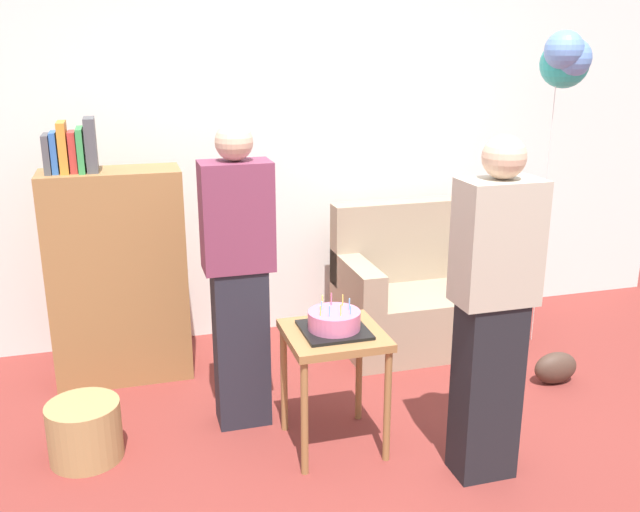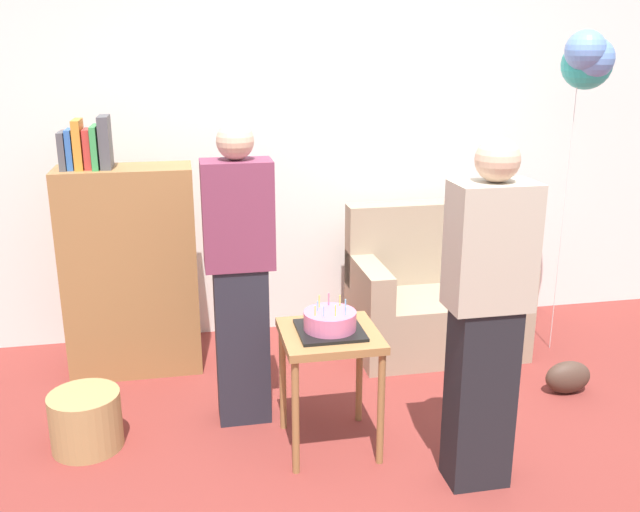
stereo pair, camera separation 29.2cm
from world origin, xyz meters
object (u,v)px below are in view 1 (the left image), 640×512
object	(u,v)px
person_blowing_candles	(239,278)
person_holding_cake	(492,312)
couch	(418,295)
wicker_basket	(85,431)
handbag	(556,368)
balloon_bunch	(566,59)
side_table	(334,350)
birthday_cake	(334,322)
bookshelf	(117,273)

from	to	relation	value
person_blowing_candles	person_holding_cake	distance (m)	1.30
couch	wicker_basket	distance (m)	2.35
handbag	balloon_bunch	world-z (taller)	balloon_bunch
balloon_bunch	couch	bearing A→B (deg)	164.82
side_table	wicker_basket	size ratio (longest dim) A/B	1.76
birthday_cake	balloon_bunch	size ratio (longest dim) A/B	0.15
person_holding_cake	balloon_bunch	xyz separation A→B (m)	(1.17, 1.29, 1.07)
wicker_basket	couch	bearing A→B (deg)	21.65
person_blowing_candles	wicker_basket	xyz separation A→B (m)	(-0.82, -0.15, -0.68)
bookshelf	handbag	xyz separation A→B (m)	(2.53, -0.85, -0.58)
bookshelf	balloon_bunch	size ratio (longest dim) A/B	0.77
wicker_basket	person_blowing_candles	bearing A→B (deg)	10.02
bookshelf	side_table	world-z (taller)	bookshelf
bookshelf	couch	bearing A→B (deg)	-0.87
wicker_basket	handbag	xyz separation A→B (m)	(2.74, 0.05, -0.05)
person_holding_cake	bookshelf	bearing A→B (deg)	-55.61
couch	balloon_bunch	size ratio (longest dim) A/B	0.53
couch	person_holding_cake	bearing A→B (deg)	-102.40
couch	balloon_bunch	bearing A→B (deg)	-15.18
wicker_basket	handbag	distance (m)	2.74
bookshelf	person_holding_cake	bearing A→B (deg)	-43.41
person_blowing_candles	person_holding_cake	world-z (taller)	same
side_table	person_holding_cake	world-z (taller)	person_holding_cake
wicker_basket	person_holding_cake	bearing A→B (deg)	-19.56
handbag	couch	bearing A→B (deg)	124.32
person_blowing_candles	wicker_basket	world-z (taller)	person_blowing_candles
birthday_cake	balloon_bunch	bearing A→B (deg)	25.86
couch	side_table	xyz separation A→B (m)	(-0.95, -1.09, 0.19)
person_holding_cake	wicker_basket	xyz separation A→B (m)	(-1.84, 0.66, -0.68)
couch	person_holding_cake	size ratio (longest dim) A/B	0.67
handbag	birthday_cake	bearing A→B (deg)	-169.78
wicker_basket	birthday_cake	bearing A→B (deg)	-10.34
birthday_cake	handbag	size ratio (longest dim) A/B	1.14
person_blowing_candles	wicker_basket	distance (m)	1.08
couch	side_table	world-z (taller)	couch
side_table	wicker_basket	distance (m)	1.31
handbag	person_holding_cake	bearing A→B (deg)	-141.76
couch	bookshelf	xyz separation A→B (m)	(-1.97, 0.03, 0.34)
side_table	handbag	bearing A→B (deg)	10.22
handbag	balloon_bunch	bearing A→B (deg)	65.19
balloon_bunch	bookshelf	bearing A→B (deg)	174.79
birthday_cake	handbag	distance (m)	1.64
bookshelf	birthday_cake	bearing A→B (deg)	-47.56
couch	person_holding_cake	xyz separation A→B (m)	(-0.33, -1.52, 0.49)
birthday_cake	handbag	bearing A→B (deg)	10.22
person_blowing_candles	birthday_cake	bearing A→B (deg)	-59.47
wicker_basket	side_table	bearing A→B (deg)	-10.34
person_blowing_candles	balloon_bunch	bearing A→B (deg)	-4.42
bookshelf	wicker_basket	distance (m)	1.06
bookshelf	person_blowing_candles	world-z (taller)	person_blowing_candles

